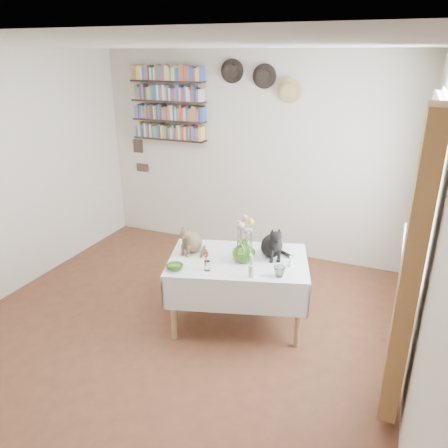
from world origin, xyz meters
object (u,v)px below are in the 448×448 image
at_px(dining_table, 238,275).
at_px(bookshelf_unit, 168,104).
at_px(flower_vase, 244,250).
at_px(tabby_cat, 192,237).
at_px(black_cat, 272,240).

height_order(dining_table, bookshelf_unit, bookshelf_unit).
xyz_separation_m(flower_vase, bookshelf_unit, (-1.64, 1.63, 1.05)).
height_order(flower_vase, bookshelf_unit, bookshelf_unit).
bearing_deg(bookshelf_unit, tabby_cat, -55.41).
relative_size(tabby_cat, bookshelf_unit, 0.29).
distance_m(dining_table, bookshelf_unit, 2.62).
distance_m(tabby_cat, black_cat, 0.75).
bearing_deg(dining_table, black_cat, 35.27).
relative_size(black_cat, flower_vase, 1.49).
xyz_separation_m(dining_table, black_cat, (0.26, 0.19, 0.33)).
distance_m(tabby_cat, bookshelf_unit, 2.21).
distance_m(flower_vase, bookshelf_unit, 2.54).
distance_m(black_cat, flower_vase, 0.29).
bearing_deg(dining_table, flower_vase, -18.50).
height_order(dining_table, flower_vase, flower_vase).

